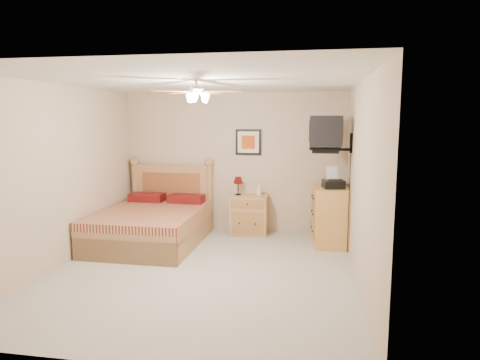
{
  "coord_description": "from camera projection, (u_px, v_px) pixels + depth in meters",
  "views": [
    {
      "loc": [
        1.43,
        -5.33,
        2.03
      ],
      "look_at": [
        0.35,
        0.9,
        1.13
      ],
      "focal_mm": 32.0,
      "sensor_mm": 36.0,
      "label": 1
    }
  ],
  "objects": [
    {
      "name": "ceiling_fan",
      "position": [
        196.0,
        92.0,
        5.2
      ],
      "size": [
        1.14,
        1.14,
        0.28
      ],
      "primitive_type": null,
      "color": "white",
      "rests_on": "ceiling"
    },
    {
      "name": "wall_left",
      "position": [
        61.0,
        176.0,
        5.89
      ],
      "size": [
        0.04,
        4.5,
        2.5
      ],
      "primitive_type": "cube",
      "color": "tan",
      "rests_on": "ground"
    },
    {
      "name": "dresser",
      "position": [
        331.0,
        216.0,
        6.93
      ],
      "size": [
        0.61,
        0.84,
        0.95
      ],
      "primitive_type": "cube",
      "rotation": [
        0.0,
        0.0,
        0.07
      ],
      "color": "#B38239",
      "rests_on": "ground"
    },
    {
      "name": "magazine_lower",
      "position": [
        329.0,
        183.0,
        7.16
      ],
      "size": [
        0.32,
        0.36,
        0.03
      ],
      "primitive_type": "imported",
      "rotation": [
        0.0,
        0.0,
        0.42
      ],
      "color": "#B8B094",
      "rests_on": "dresser"
    },
    {
      "name": "lotion_bottle",
      "position": [
        259.0,
        189.0,
        7.51
      ],
      "size": [
        0.11,
        0.11,
        0.22
      ],
      "primitive_type": "imported",
      "rotation": [
        0.0,
        0.0,
        -0.34
      ],
      "color": "silver",
      "rests_on": "nightstand"
    },
    {
      "name": "wall_tv",
      "position": [
        336.0,
        134.0,
        6.49
      ],
      "size": [
        0.56,
        0.46,
        0.58
      ],
      "primitive_type": null,
      "color": "black",
      "rests_on": "wall_right"
    },
    {
      "name": "magazine_upper",
      "position": [
        330.0,
        182.0,
        7.15
      ],
      "size": [
        0.3,
        0.35,
        0.02
      ],
      "primitive_type": "imported",
      "rotation": [
        0.0,
        0.0,
        0.3
      ],
      "color": "tan",
      "rests_on": "magazine_lower"
    },
    {
      "name": "framed_picture",
      "position": [
        248.0,
        142.0,
        7.63
      ],
      "size": [
        0.46,
        0.04,
        0.46
      ],
      "primitive_type": "cube",
      "color": "black",
      "rests_on": "wall_back"
    },
    {
      "name": "wall_right",
      "position": [
        360.0,
        183.0,
        5.22
      ],
      "size": [
        0.04,
        4.5,
        2.5
      ],
      "primitive_type": "cube",
      "color": "tan",
      "rests_on": "ground"
    },
    {
      "name": "bed",
      "position": [
        150.0,
        204.0,
        6.93
      ],
      "size": [
        1.59,
        2.07,
        1.33
      ],
      "primitive_type": null,
      "rotation": [
        0.0,
        0.0,
        -0.01
      ],
      "color": "#A06C47",
      "rests_on": "ground"
    },
    {
      "name": "wall_back",
      "position": [
        234.0,
        162.0,
        7.75
      ],
      "size": [
        4.0,
        0.04,
        2.5
      ],
      "primitive_type": "cube",
      "color": "tan",
      "rests_on": "ground"
    },
    {
      "name": "nightstand",
      "position": [
        249.0,
        215.0,
        7.58
      ],
      "size": [
        0.65,
        0.49,
        0.69
      ],
      "primitive_type": "cube",
      "rotation": [
        0.0,
        0.0,
        0.01
      ],
      "color": "#BA774C",
      "rests_on": "ground"
    },
    {
      "name": "table_lamp",
      "position": [
        238.0,
        186.0,
        7.58
      ],
      "size": [
        0.18,
        0.18,
        0.33
      ],
      "primitive_type": null,
      "rotation": [
        0.0,
        0.0,
        0.03
      ],
      "color": "#5C110D",
      "rests_on": "nightstand"
    },
    {
      "name": "ceiling",
      "position": [
        201.0,
        81.0,
        5.38
      ],
      "size": [
        4.0,
        4.5,
        0.04
      ],
      "primitive_type": "cube",
      "color": "white",
      "rests_on": "ground"
    },
    {
      "name": "wall_front",
      "position": [
        128.0,
        219.0,
        3.36
      ],
      "size": [
        4.0,
        0.04,
        2.5
      ],
      "primitive_type": "cube",
      "color": "tan",
      "rests_on": "ground"
    },
    {
      "name": "floor",
      "position": [
        203.0,
        272.0,
        5.73
      ],
      "size": [
        4.5,
        4.5,
        0.0
      ],
      "primitive_type": "plane",
      "color": "#A49D94",
      "rests_on": "ground"
    },
    {
      "name": "fax_machine",
      "position": [
        333.0,
        178.0,
        6.73
      ],
      "size": [
        0.38,
        0.39,
        0.33
      ],
      "primitive_type": null,
      "rotation": [
        0.0,
        0.0,
        0.2
      ],
      "color": "black",
      "rests_on": "dresser"
    }
  ]
}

